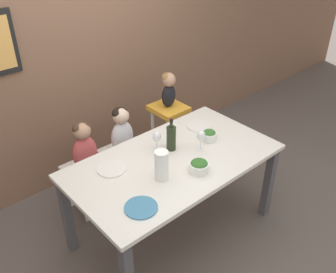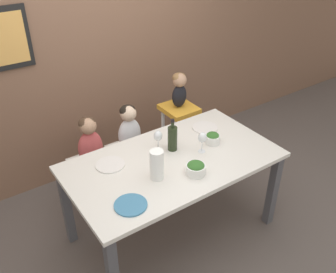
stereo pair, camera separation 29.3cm
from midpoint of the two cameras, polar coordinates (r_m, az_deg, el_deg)
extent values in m
plane|color=#564C47|center=(3.49, -1.68, -14.01)|extent=(14.00, 14.00, 0.00)
cube|color=brown|center=(3.73, -15.43, 12.75)|extent=(10.00, 0.06, 2.70)
cube|color=silver|center=(2.99, -1.91, -3.84)|extent=(1.69, 0.94, 0.03)
cube|color=#4C4C51|center=(3.48, 12.76, -6.91)|extent=(0.07, 0.07, 0.74)
cube|color=#4C4C51|center=(3.22, -17.71, -11.48)|extent=(0.07, 0.07, 0.74)
cube|color=#4C4C51|center=(3.90, 3.22, -1.33)|extent=(0.07, 0.07, 0.74)
cylinder|color=silver|center=(3.54, -14.91, -10.02)|extent=(0.04, 0.04, 0.40)
cylinder|color=silver|center=(3.63, -11.01, -8.20)|extent=(0.04, 0.04, 0.40)
cylinder|color=silver|center=(3.74, -16.96, -7.74)|extent=(0.04, 0.04, 0.40)
cylinder|color=silver|center=(3.83, -13.24, -6.09)|extent=(0.04, 0.04, 0.40)
cube|color=silver|center=(3.54, -14.51, -5.16)|extent=(0.37, 0.41, 0.05)
cylinder|color=silver|center=(3.68, -9.35, -7.41)|extent=(0.04, 0.04, 0.40)
cylinder|color=silver|center=(3.79, -5.81, -5.68)|extent=(0.04, 0.04, 0.40)
cylinder|color=silver|center=(3.87, -11.64, -5.37)|extent=(0.04, 0.04, 0.40)
cylinder|color=silver|center=(3.98, -8.21, -3.80)|extent=(0.04, 0.04, 0.40)
cube|color=silver|center=(3.69, -9.04, -2.73)|extent=(0.37, 0.41, 0.05)
cylinder|color=silver|center=(3.88, -2.23, -1.87)|extent=(0.04, 0.04, 0.70)
cylinder|color=silver|center=(4.01, 0.41, -0.61)|extent=(0.04, 0.04, 0.70)
cylinder|color=silver|center=(4.04, -4.38, -0.45)|extent=(0.04, 0.04, 0.70)
cylinder|color=silver|center=(4.16, -1.78, 0.72)|extent=(0.04, 0.04, 0.70)
cube|color=gold|center=(3.83, -2.10, 4.22)|extent=(0.32, 0.35, 0.05)
ellipsoid|color=#C64C4C|center=(3.43, -14.95, -2.53)|extent=(0.23, 0.15, 0.34)
sphere|color=tan|center=(3.31, -15.49, 0.75)|extent=(0.15, 0.15, 0.15)
ellipsoid|color=#473323|center=(3.31, -15.62, 1.15)|extent=(0.15, 0.15, 0.11)
ellipsoid|color=silver|center=(3.59, -9.30, -0.15)|extent=(0.23, 0.15, 0.34)
sphere|color=beige|center=(3.47, -9.63, 3.06)|extent=(0.15, 0.15, 0.15)
ellipsoid|color=black|center=(3.47, -9.75, 3.45)|extent=(0.15, 0.15, 0.11)
ellipsoid|color=black|center=(3.76, -2.14, 6.17)|extent=(0.16, 0.10, 0.24)
sphere|color=tan|center=(3.69, -2.20, 8.58)|extent=(0.14, 0.14, 0.14)
ellipsoid|color=olive|center=(3.69, -2.29, 8.92)|extent=(0.14, 0.13, 0.10)
cylinder|color=#232D19|center=(3.04, -2.26, -0.38)|extent=(0.08, 0.08, 0.21)
cylinder|color=#232D19|center=(2.97, -2.32, 1.93)|extent=(0.03, 0.03, 0.07)
cylinder|color=black|center=(2.95, -2.33, 2.38)|extent=(0.03, 0.03, 0.02)
cylinder|color=white|center=(2.72, -4.08, -4.51)|extent=(0.10, 0.10, 0.24)
cylinder|color=white|center=(3.10, 2.26, -2.01)|extent=(0.06, 0.06, 0.00)
cylinder|color=white|center=(3.07, 2.28, -1.30)|extent=(0.01, 0.01, 0.09)
ellipsoid|color=white|center=(3.02, 2.31, 0.09)|extent=(0.07, 0.07, 0.09)
cylinder|color=white|center=(3.09, -4.39, -2.17)|extent=(0.06, 0.06, 0.00)
cylinder|color=white|center=(3.06, -4.42, -1.46)|extent=(0.01, 0.01, 0.09)
ellipsoid|color=white|center=(3.02, -4.49, -0.07)|extent=(0.07, 0.07, 0.09)
cylinder|color=white|center=(2.83, 1.79, -4.82)|extent=(0.15, 0.15, 0.07)
ellipsoid|color=#336628|center=(2.81, 1.81, -4.22)|extent=(0.13, 0.13, 0.05)
cylinder|color=white|center=(3.20, 3.70, -0.08)|extent=(0.13, 0.13, 0.07)
ellipsoid|color=#336628|center=(3.18, 3.72, 0.48)|extent=(0.11, 0.11, 0.05)
cylinder|color=teal|center=(2.56, -7.47, -10.81)|extent=(0.23, 0.23, 0.01)
cylinder|color=silver|center=(2.92, -11.42, -4.93)|extent=(0.23, 0.23, 0.01)
cylinder|color=silver|center=(3.41, 2.30, 1.57)|extent=(0.23, 0.23, 0.01)
camera|label=1|loc=(0.15, -92.86, -1.79)|focal=40.00mm
camera|label=2|loc=(0.15, 87.14, 1.79)|focal=40.00mm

